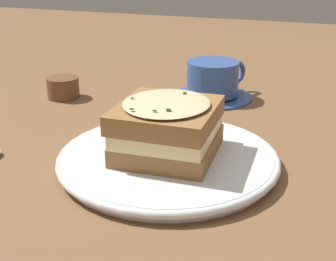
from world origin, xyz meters
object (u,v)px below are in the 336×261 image
(dinner_plate, at_px, (168,159))
(condiment_pot, at_px, (63,88))
(sandwich, at_px, (167,128))
(teacup_with_saucer, at_px, (213,81))

(dinner_plate, xyz_separation_m, condiment_pot, (-0.20, -0.26, 0.01))
(sandwich, relative_size, teacup_with_saucer, 0.92)
(teacup_with_saucer, bearing_deg, dinner_plate, -142.77)
(dinner_plate, bearing_deg, sandwich, -9.06)
(dinner_plate, bearing_deg, condiment_pot, -126.64)
(dinner_plate, distance_m, condiment_pot, 0.33)
(dinner_plate, height_order, sandwich, sandwich)
(teacup_with_saucer, xyz_separation_m, condiment_pot, (0.09, -0.25, -0.01))
(dinner_plate, distance_m, sandwich, 0.04)
(dinner_plate, relative_size, teacup_with_saucer, 1.94)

